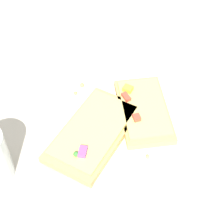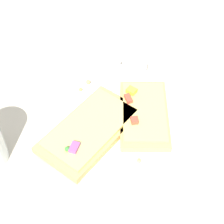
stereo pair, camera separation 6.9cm
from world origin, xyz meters
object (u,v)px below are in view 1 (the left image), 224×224
(fork, at_px, (102,101))
(pizza_slice_corner, at_px, (143,109))
(knife, at_px, (133,89))
(pizza_slice_main, at_px, (94,132))
(plate, at_px, (112,118))

(fork, distance_m, pizza_slice_corner, 0.08)
(knife, xyz_separation_m, pizza_slice_corner, (0.06, 0.01, 0.01))
(fork, distance_m, pizza_slice_main, 0.08)
(fork, distance_m, knife, 0.07)
(plate, bearing_deg, knife, 143.40)
(plate, distance_m, fork, 0.04)
(pizza_slice_corner, bearing_deg, fork, -118.07)
(plate, bearing_deg, fork, -157.56)
(plate, xyz_separation_m, fork, (-0.04, -0.02, 0.01))
(plate, height_order, knife, knife)
(knife, bearing_deg, pizza_slice_main, -30.39)
(pizza_slice_main, bearing_deg, fork, 19.37)
(plate, relative_size, fork, 1.41)
(knife, bearing_deg, plate, -28.96)
(pizza_slice_main, relative_size, pizza_slice_corner, 1.30)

